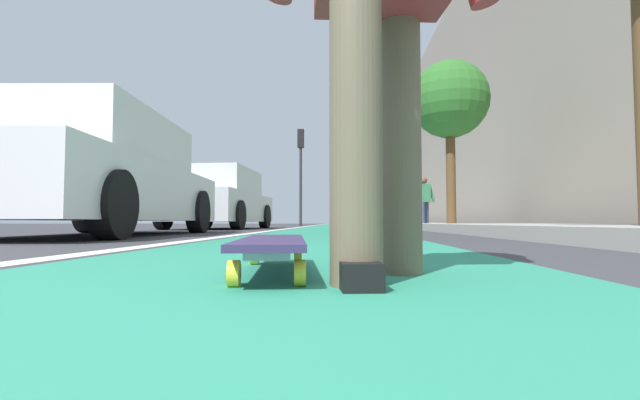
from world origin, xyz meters
name	(u,v)px	position (x,y,z in m)	size (l,w,h in m)	color
ground_plane	(332,229)	(10.00, 0.00, 0.00)	(80.00, 80.00, 0.00)	#38383D
bike_lane_paint	(337,225)	(24.00, 0.00, 0.00)	(56.00, 1.93, 0.00)	#288466
lane_stripe_white	(312,226)	(20.00, 1.12, 0.00)	(52.00, 0.16, 0.01)	silver
sidewalk_curb	(418,225)	(18.00, -3.43, 0.07)	(52.00, 3.20, 0.14)	#9E9B93
building_facade	(461,115)	(22.00, -6.35, 5.64)	(40.00, 1.20, 11.29)	gray
skateboard	(273,245)	(0.83, 0.01, 0.09)	(0.86, 0.29, 0.11)	yellow
parked_car_near	(97,178)	(4.78, 2.83, 0.72)	(4.65, 2.09, 1.49)	silver
parked_car_mid	(219,200)	(10.35, 2.82, 0.71)	(4.45, 2.08, 1.48)	silver
traffic_light	(301,159)	(18.55, 1.52, 2.92)	(0.33, 0.28, 4.22)	#2D2D2D
street_tree_mid	(450,101)	(10.77, -3.03, 3.28)	(1.99, 1.99, 4.32)	brown
pedestrian_distant	(424,199)	(13.36, -2.84, 0.90)	(0.44, 0.69, 1.58)	#384260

